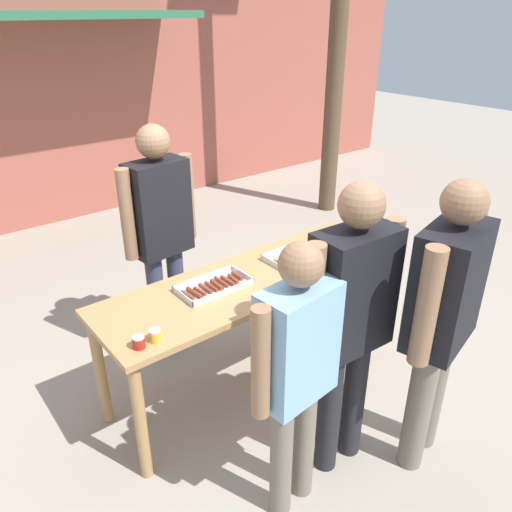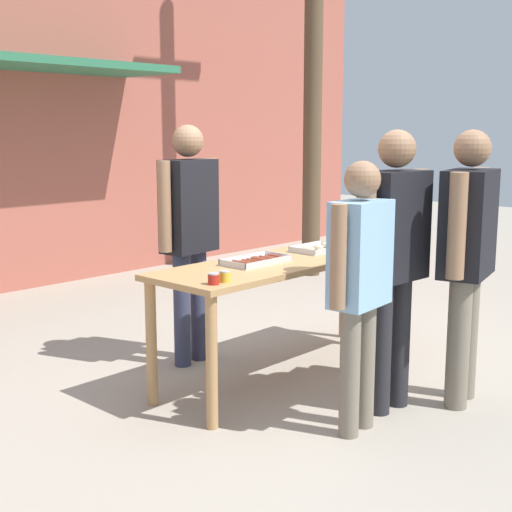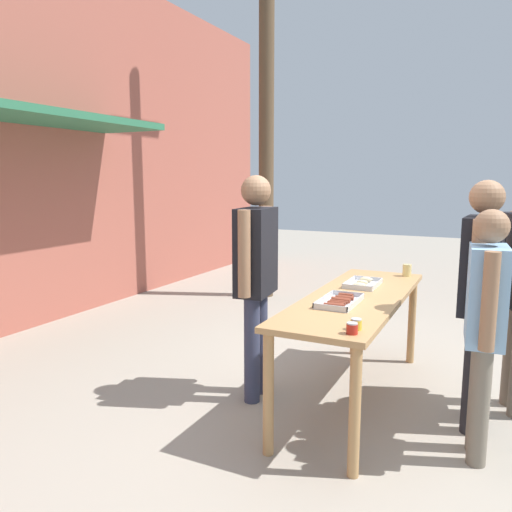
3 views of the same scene
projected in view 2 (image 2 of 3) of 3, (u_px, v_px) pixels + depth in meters
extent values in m
plane|color=#A39989|center=(289.00, 374.00, 5.17)|extent=(24.00, 24.00, 0.00)
cube|color=#2D704C|center=(25.00, 63.00, 7.05)|extent=(3.20, 1.00, 0.08)
cube|color=tan|center=(290.00, 261.00, 5.02)|extent=(2.20, 0.69, 0.04)
cylinder|color=tan|center=(212.00, 362.00, 4.16)|extent=(0.07, 0.07, 0.82)
cylinder|color=tan|center=(401.00, 301.00, 5.66)|extent=(0.07, 0.07, 0.82)
cylinder|color=tan|center=(151.00, 343.00, 4.53)|extent=(0.07, 0.07, 0.82)
cylinder|color=tan|center=(344.00, 290.00, 6.03)|extent=(0.07, 0.07, 0.82)
cube|color=silver|center=(256.00, 263.00, 4.82)|extent=(0.46, 0.25, 0.01)
cube|color=silver|center=(269.00, 262.00, 4.73)|extent=(0.46, 0.01, 0.03)
cube|color=silver|center=(243.00, 257.00, 4.90)|extent=(0.46, 0.01, 0.03)
cube|color=silver|center=(232.00, 264.00, 4.65)|extent=(0.01, 0.25, 0.03)
cube|color=silver|center=(278.00, 255.00, 4.98)|extent=(0.01, 0.25, 0.03)
cylinder|color=brown|center=(236.00, 264.00, 4.67)|extent=(0.04, 0.12, 0.03)
cylinder|color=brown|center=(241.00, 263.00, 4.71)|extent=(0.04, 0.15, 0.03)
cylinder|color=brown|center=(246.00, 263.00, 4.74)|extent=(0.04, 0.11, 0.02)
cylinder|color=brown|center=(249.00, 262.00, 4.78)|extent=(0.02, 0.13, 0.02)
cylinder|color=brown|center=(254.00, 261.00, 4.80)|extent=(0.02, 0.14, 0.02)
cylinder|color=brown|center=(259.00, 260.00, 4.83)|extent=(0.03, 0.13, 0.03)
cylinder|color=brown|center=(262.00, 259.00, 4.87)|extent=(0.03, 0.14, 0.02)
cylinder|color=brown|center=(267.00, 258.00, 4.89)|extent=(0.03, 0.14, 0.03)
cylinder|color=brown|center=(271.00, 258.00, 4.92)|extent=(0.04, 0.12, 0.02)
cylinder|color=brown|center=(274.00, 256.00, 4.96)|extent=(0.03, 0.11, 0.03)
cube|color=silver|center=(318.00, 250.00, 5.31)|extent=(0.40, 0.25, 0.01)
cube|color=silver|center=(331.00, 249.00, 5.23)|extent=(0.40, 0.01, 0.03)
cube|color=silver|center=(306.00, 246.00, 5.39)|extent=(0.40, 0.01, 0.03)
cube|color=silver|center=(302.00, 251.00, 5.17)|extent=(0.01, 0.25, 0.03)
cube|color=silver|center=(334.00, 244.00, 5.45)|extent=(0.01, 0.25, 0.03)
ellipsoid|color=beige|center=(308.00, 249.00, 5.22)|extent=(0.08, 0.12, 0.04)
ellipsoid|color=beige|center=(318.00, 247.00, 5.31)|extent=(0.05, 0.10, 0.04)
ellipsoid|color=beige|center=(328.00, 245.00, 5.40)|extent=(0.07, 0.12, 0.04)
cylinder|color=#B22319|center=(214.00, 279.00, 4.16)|extent=(0.07, 0.07, 0.06)
cylinder|color=#B2B2B7|center=(214.00, 274.00, 4.15)|extent=(0.06, 0.06, 0.01)
cylinder|color=gold|center=(225.00, 277.00, 4.23)|extent=(0.07, 0.07, 0.06)
cylinder|color=#B2B2B7|center=(225.00, 271.00, 4.22)|extent=(0.06, 0.06, 0.01)
cylinder|color=#DBC67A|center=(392.00, 238.00, 5.55)|extent=(0.08, 0.08, 0.11)
cylinder|color=#333851|center=(182.00, 310.00, 5.28)|extent=(0.13, 0.13, 0.86)
cylinder|color=#333851|center=(199.00, 305.00, 5.43)|extent=(0.13, 0.13, 0.86)
cube|color=black|center=(189.00, 206.00, 5.22)|extent=(0.44, 0.27, 0.68)
sphere|color=#936B4C|center=(188.00, 141.00, 5.14)|extent=(0.23, 0.23, 0.23)
cylinder|color=#936B4C|center=(164.00, 207.00, 5.02)|extent=(0.09, 0.09, 0.64)
cylinder|color=#936B4C|center=(211.00, 201.00, 5.42)|extent=(0.09, 0.09, 0.64)
cylinder|color=#756B5B|center=(365.00, 365.00, 4.20)|extent=(0.12, 0.12, 0.76)
cylinder|color=#756B5B|center=(350.00, 373.00, 4.06)|extent=(0.12, 0.12, 0.76)
cube|color=#84B2DB|center=(360.00, 254.00, 4.01)|extent=(0.41, 0.25, 0.60)
sphere|color=#936B4C|center=(362.00, 179.00, 3.94)|extent=(0.21, 0.21, 0.21)
cylinder|color=#936B4C|center=(381.00, 246.00, 4.19)|extent=(0.09, 0.09, 0.57)
cylinder|color=#936B4C|center=(338.00, 257.00, 3.82)|extent=(0.09, 0.09, 0.57)
cylinder|color=#756B5B|center=(466.00, 335.00, 4.66)|extent=(0.14, 0.14, 0.84)
cylinder|color=#756B5B|center=(458.00, 344.00, 4.48)|extent=(0.14, 0.14, 0.84)
cube|color=black|center=(469.00, 223.00, 4.44)|extent=(0.53, 0.37, 0.67)
sphere|color=#936B4C|center=(472.00, 148.00, 4.36)|extent=(0.23, 0.23, 0.23)
cylinder|color=#936B4C|center=(479.00, 216.00, 4.69)|extent=(0.11, 0.11, 0.63)
cylinder|color=#936B4C|center=(457.00, 226.00, 4.19)|extent=(0.11, 0.11, 0.63)
cylinder|color=#232328|center=(399.00, 342.00, 4.52)|extent=(0.13, 0.13, 0.84)
cylinder|color=#232328|center=(381.00, 348.00, 4.39)|extent=(0.13, 0.13, 0.84)
cube|color=black|center=(394.00, 226.00, 4.32)|extent=(0.45, 0.27, 0.67)
sphere|color=#936B4C|center=(397.00, 149.00, 4.24)|extent=(0.23, 0.23, 0.23)
cylinder|color=#936B4C|center=(419.00, 219.00, 4.50)|extent=(0.10, 0.10, 0.63)
cylinder|color=#936B4C|center=(367.00, 227.00, 4.14)|extent=(0.10, 0.10, 0.63)
cylinder|color=brown|center=(314.00, 27.00, 8.20)|extent=(0.22, 0.22, 5.82)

